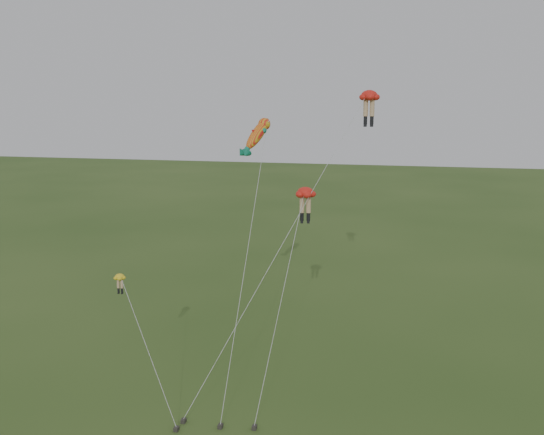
# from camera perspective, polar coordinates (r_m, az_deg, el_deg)

# --- Properties ---
(ground) EXTENTS (300.00, 300.00, 0.00)m
(ground) POSITION_cam_1_polar(r_m,az_deg,el_deg) (39.41, -4.81, -17.27)
(ground) COLOR #2D491A
(ground) RESTS_ON ground
(legs_kite_red_high) EXTENTS (10.05, 15.83, 19.40)m
(legs_kite_red_high) POSITION_cam_1_polar(r_m,az_deg,el_deg) (45.31, 8.94, 10.71)
(legs_kite_red_high) COLOR red
(legs_kite_red_high) RESTS_ON ground
(legs_kite_red_mid) EXTENTS (2.07, 10.55, 12.84)m
(legs_kite_red_mid) POSITION_cam_1_polar(r_m,az_deg,el_deg) (41.38, 3.10, 1.86)
(legs_kite_red_mid) COLOR red
(legs_kite_red_mid) RESTS_ON ground
(legs_kite_yellow) EXTENTS (5.61, 4.26, 7.98)m
(legs_kite_yellow) POSITION_cam_1_polar(r_m,az_deg,el_deg) (38.99, -13.74, -6.65)
(legs_kite_yellow) COLOR yellow
(legs_kite_yellow) RESTS_ON ground
(fish_kite) EXTENTS (2.15, 11.51, 17.72)m
(fish_kite) POSITION_cam_1_polar(r_m,az_deg,el_deg) (41.86, -1.38, 7.74)
(fish_kite) COLOR gold
(fish_kite) RESTS_ON ground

